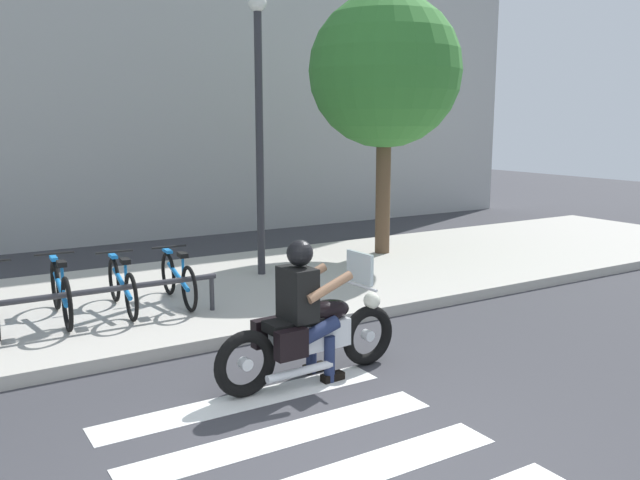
# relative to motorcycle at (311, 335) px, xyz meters

# --- Properties ---
(ground_plane) EXTENTS (48.00, 48.00, 0.00)m
(ground_plane) POSITION_rel_motorcycle_xyz_m (-0.68, -1.73, -0.46)
(ground_plane) COLOR #38383D
(sidewalk) EXTENTS (24.00, 4.40, 0.15)m
(sidewalk) POSITION_rel_motorcycle_xyz_m (-0.68, 3.49, -0.39)
(sidewalk) COLOR #B7B2A8
(sidewalk) RESTS_ON ground
(crosswalk_stripe_2) EXTENTS (2.80, 0.40, 0.01)m
(crosswalk_stripe_2) POSITION_rel_motorcycle_xyz_m (-0.82, -1.73, -0.46)
(crosswalk_stripe_2) COLOR white
(crosswalk_stripe_2) RESTS_ON ground
(crosswalk_stripe_3) EXTENTS (2.80, 0.40, 0.01)m
(crosswalk_stripe_3) POSITION_rel_motorcycle_xyz_m (-0.82, -0.93, -0.46)
(crosswalk_stripe_3) COLOR white
(crosswalk_stripe_3) RESTS_ON ground
(crosswalk_stripe_4) EXTENTS (2.80, 0.40, 0.01)m
(crosswalk_stripe_4) POSITION_rel_motorcycle_xyz_m (-0.82, -0.13, -0.46)
(crosswalk_stripe_4) COLOR white
(crosswalk_stripe_4) RESTS_ON ground
(motorcycle) EXTENTS (2.12, 0.65, 1.24)m
(motorcycle) POSITION_rel_motorcycle_xyz_m (0.00, 0.00, 0.00)
(motorcycle) COLOR black
(motorcycle) RESTS_ON ground
(rider) EXTENTS (0.65, 0.56, 1.44)m
(rider) POSITION_rel_motorcycle_xyz_m (-0.08, -0.00, 0.37)
(rider) COLOR black
(rider) RESTS_ON ground
(bicycle_3) EXTENTS (0.48, 1.70, 0.78)m
(bicycle_3) POSITION_rel_motorcycle_xyz_m (-1.82, 2.93, 0.05)
(bicycle_3) COLOR black
(bicycle_3) RESTS_ON sidewalk
(bicycle_4) EXTENTS (0.48, 1.63, 0.73)m
(bicycle_4) POSITION_rel_motorcycle_xyz_m (-1.07, 2.93, 0.03)
(bicycle_4) COLOR black
(bicycle_4) RESTS_ON sidewalk
(bicycle_5) EXTENTS (0.48, 1.58, 0.73)m
(bicycle_5) POSITION_rel_motorcycle_xyz_m (-0.33, 2.93, 0.02)
(bicycle_5) COLOR black
(bicycle_5) RESTS_ON sidewalk
(bike_rack) EXTENTS (4.33, 0.07, 0.49)m
(bike_rack) POSITION_rel_motorcycle_xyz_m (-2.19, 2.37, 0.11)
(bike_rack) COLOR #333338
(bike_rack) RESTS_ON sidewalk
(street_lamp) EXTENTS (0.28, 0.28, 4.45)m
(street_lamp) POSITION_rel_motorcycle_xyz_m (1.40, 3.89, 2.22)
(street_lamp) COLOR #2D2D33
(street_lamp) RESTS_ON ground
(tree_near_rack) EXTENTS (2.72, 2.72, 4.80)m
(tree_near_rack) POSITION_rel_motorcycle_xyz_m (4.11, 4.29, 2.96)
(tree_near_rack) COLOR brown
(tree_near_rack) RESTS_ON ground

